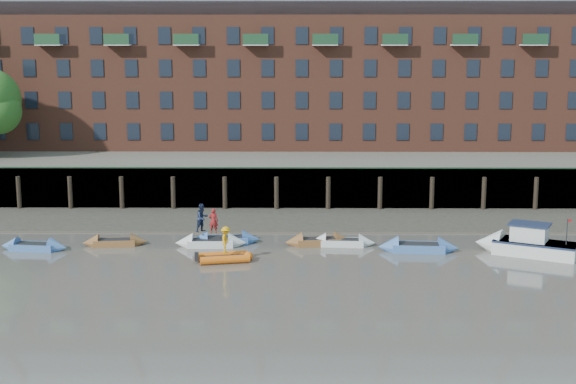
{
  "coord_description": "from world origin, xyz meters",
  "views": [
    {
      "loc": [
        3.5,
        -39.08,
        12.56
      ],
      "look_at": [
        2.99,
        12.0,
        3.2
      ],
      "focal_mm": 50.0,
      "sensor_mm": 36.0,
      "label": 1
    }
  ],
  "objects_px": {
    "rowboat_3": "(211,243)",
    "motor_launch": "(518,243)",
    "rowboat_4": "(225,240)",
    "person_rower_a": "(213,221)",
    "rowboat_1": "(34,247)",
    "rowboat_7": "(418,247)",
    "rib_tender": "(226,257)",
    "person_rib_crew": "(226,240)",
    "rowboat_2": "(115,242)",
    "rowboat_6": "(342,242)",
    "person_rower_b": "(202,218)",
    "rowboat_5": "(318,241)"
  },
  "relations": [
    {
      "from": "rib_tender",
      "to": "person_rower_b",
      "type": "xyz_separation_m",
      "value": [
        -1.83,
        3.85,
        1.55
      ]
    },
    {
      "from": "rowboat_7",
      "to": "rowboat_5",
      "type": "bearing_deg",
      "value": 169.51
    },
    {
      "from": "rowboat_4",
      "to": "person_rib_crew",
      "type": "xyz_separation_m",
      "value": [
        0.46,
        -4.38,
        1.09
      ]
    },
    {
      "from": "rowboat_5",
      "to": "person_rower_b",
      "type": "relative_size",
      "value": 2.45
    },
    {
      "from": "rowboat_6",
      "to": "rib_tender",
      "type": "relative_size",
      "value": 1.3
    },
    {
      "from": "rowboat_3",
      "to": "person_rib_crew",
      "type": "distance_m",
      "value": 4.04
    },
    {
      "from": "person_rower_b",
      "to": "rowboat_7",
      "type": "bearing_deg",
      "value": -52.9
    },
    {
      "from": "rowboat_1",
      "to": "rowboat_2",
      "type": "xyz_separation_m",
      "value": [
        4.79,
        1.23,
        -0.01
      ]
    },
    {
      "from": "rowboat_4",
      "to": "rib_tender",
      "type": "bearing_deg",
      "value": -91.72
    },
    {
      "from": "rowboat_5",
      "to": "rib_tender",
      "type": "relative_size",
      "value": 1.36
    },
    {
      "from": "person_rower_b",
      "to": "rowboat_6",
      "type": "bearing_deg",
      "value": -46.83
    },
    {
      "from": "rowboat_4",
      "to": "rib_tender",
      "type": "xyz_separation_m",
      "value": [
        0.45,
        -4.29,
        0.01
      ]
    },
    {
      "from": "motor_launch",
      "to": "rowboat_4",
      "type": "bearing_deg",
      "value": 19.53
    },
    {
      "from": "rowboat_4",
      "to": "person_rower_a",
      "type": "height_order",
      "value": "person_rower_a"
    },
    {
      "from": "rowboat_1",
      "to": "person_rib_crew",
      "type": "height_order",
      "value": "person_rib_crew"
    },
    {
      "from": "motor_launch",
      "to": "rowboat_1",
      "type": "bearing_deg",
      "value": 25.76
    },
    {
      "from": "motor_launch",
      "to": "person_rower_a",
      "type": "distance_m",
      "value": 18.91
    },
    {
      "from": "rowboat_5",
      "to": "person_rower_a",
      "type": "height_order",
      "value": "person_rower_a"
    },
    {
      "from": "rowboat_3",
      "to": "person_rower_a",
      "type": "xyz_separation_m",
      "value": [
        0.21,
        -0.07,
        1.44
      ]
    },
    {
      "from": "rowboat_3",
      "to": "rowboat_6",
      "type": "bearing_deg",
      "value": 0.76
    },
    {
      "from": "rowboat_2",
      "to": "rib_tender",
      "type": "bearing_deg",
      "value": -33.1
    },
    {
      "from": "rowboat_2",
      "to": "rowboat_3",
      "type": "height_order",
      "value": "rowboat_3"
    },
    {
      "from": "rowboat_1",
      "to": "rowboat_3",
      "type": "distance_m",
      "value": 10.98
    },
    {
      "from": "rowboat_6",
      "to": "rowboat_7",
      "type": "relative_size",
      "value": 0.84
    },
    {
      "from": "rowboat_1",
      "to": "rowboat_2",
      "type": "height_order",
      "value": "rowboat_1"
    },
    {
      "from": "rowboat_2",
      "to": "person_rower_a",
      "type": "relative_size",
      "value": 2.61
    },
    {
      "from": "rowboat_1",
      "to": "rowboat_7",
      "type": "relative_size",
      "value": 0.87
    },
    {
      "from": "rib_tender",
      "to": "person_rib_crew",
      "type": "bearing_deg",
      "value": -101.37
    },
    {
      "from": "rowboat_7",
      "to": "person_rower_a",
      "type": "relative_size",
      "value": 3.16
    },
    {
      "from": "person_rower_a",
      "to": "person_rower_b",
      "type": "xyz_separation_m",
      "value": [
        -0.74,
        0.35,
        0.11
      ]
    },
    {
      "from": "rowboat_2",
      "to": "rib_tender",
      "type": "height_order",
      "value": "rowboat_2"
    },
    {
      "from": "rib_tender",
      "to": "person_rib_crew",
      "type": "relative_size",
      "value": 2.03
    },
    {
      "from": "rowboat_4",
      "to": "motor_launch",
      "type": "height_order",
      "value": "motor_launch"
    },
    {
      "from": "rowboat_1",
      "to": "rowboat_2",
      "type": "distance_m",
      "value": 4.95
    },
    {
      "from": "motor_launch",
      "to": "person_rower_b",
      "type": "bearing_deg",
      "value": 21.3
    },
    {
      "from": "rowboat_6",
      "to": "person_rib_crew",
      "type": "xyz_separation_m",
      "value": [
        -7.07,
        -3.95,
        1.11
      ]
    },
    {
      "from": "rowboat_2",
      "to": "rowboat_6",
      "type": "distance_m",
      "value": 14.5
    },
    {
      "from": "rowboat_3",
      "to": "motor_launch",
      "type": "xyz_separation_m",
      "value": [
        19.03,
        -1.62,
        0.41
      ]
    },
    {
      "from": "rowboat_5",
      "to": "person_rib_crew",
      "type": "height_order",
      "value": "person_rib_crew"
    },
    {
      "from": "person_rib_crew",
      "to": "rowboat_2",
      "type": "bearing_deg",
      "value": 66.35
    },
    {
      "from": "rowboat_1",
      "to": "rowboat_3",
      "type": "xyz_separation_m",
      "value": [
        10.93,
        1.05,
        0.01
      ]
    },
    {
      "from": "rowboat_7",
      "to": "person_rower_a",
      "type": "height_order",
      "value": "person_rower_a"
    },
    {
      "from": "rowboat_2",
      "to": "rowboat_6",
      "type": "bearing_deg",
      "value": -5.9
    },
    {
      "from": "rib_tender",
      "to": "motor_launch",
      "type": "bearing_deg",
      "value": -6.14
    },
    {
      "from": "rowboat_3",
      "to": "motor_launch",
      "type": "height_order",
      "value": "motor_launch"
    },
    {
      "from": "person_rower_b",
      "to": "rowboat_1",
      "type": "bearing_deg",
      "value": 140.4
    },
    {
      "from": "motor_launch",
      "to": "person_rower_a",
      "type": "relative_size",
      "value": 3.96
    },
    {
      "from": "person_rower_b",
      "to": "rowboat_5",
      "type": "bearing_deg",
      "value": -45.47
    },
    {
      "from": "rowboat_4",
      "to": "person_rower_a",
      "type": "xyz_separation_m",
      "value": [
        -0.63,
        -0.78,
        1.45
      ]
    },
    {
      "from": "rib_tender",
      "to": "rowboat_7",
      "type": "bearing_deg",
      "value": -0.69
    }
  ]
}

